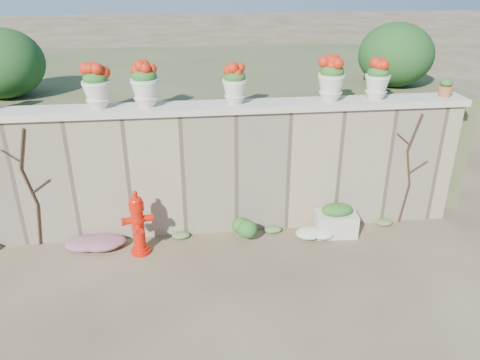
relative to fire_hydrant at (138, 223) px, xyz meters
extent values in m
plane|color=#4A3A25|center=(1.11, -1.15, -0.52)|extent=(80.00, 80.00, 0.00)
cube|color=gray|center=(1.11, 0.65, 0.48)|extent=(8.00, 0.40, 2.00)
cube|color=beige|center=(1.11, 0.65, 1.53)|extent=(8.10, 0.52, 0.10)
cube|color=#384C23|center=(1.11, 3.85, 0.48)|extent=(9.00, 6.00, 2.00)
ellipsoid|color=#143814|center=(-2.09, 1.85, 2.03)|extent=(1.30, 1.30, 1.10)
ellipsoid|color=#143814|center=(4.51, 1.85, 2.03)|extent=(1.30, 1.30, 1.10)
cylinder|color=black|center=(-1.55, 0.43, -0.17)|extent=(0.12, 0.04, 0.70)
cylinder|color=black|center=(-1.58, 0.43, 0.48)|extent=(0.17, 0.04, 0.61)
cylinder|color=black|center=(-1.57, 0.43, 1.08)|extent=(0.18, 0.04, 0.61)
cylinder|color=black|center=(-1.41, 0.43, 0.48)|extent=(0.30, 0.02, 0.22)
cylinder|color=black|center=(-1.74, 0.43, 0.98)|extent=(0.25, 0.02, 0.21)
cylinder|color=black|center=(4.35, 0.43, -0.17)|extent=(0.12, 0.04, 0.70)
cylinder|color=black|center=(4.32, 0.43, 0.48)|extent=(0.17, 0.04, 0.61)
cylinder|color=black|center=(4.33, 0.43, 1.08)|extent=(0.18, 0.04, 0.61)
cylinder|color=black|center=(4.49, 0.43, 0.48)|extent=(0.30, 0.02, 0.22)
cylinder|color=black|center=(4.16, 0.43, 0.98)|extent=(0.25, 0.02, 0.21)
cylinder|color=red|center=(0.00, 0.00, -0.50)|extent=(0.29, 0.29, 0.05)
cylinder|color=red|center=(0.00, 0.00, -0.10)|extent=(0.18, 0.18, 0.65)
cylinder|color=red|center=(0.00, 0.00, 0.05)|extent=(0.22, 0.22, 0.04)
cylinder|color=red|center=(0.00, 0.00, 0.27)|extent=(0.22, 0.22, 0.13)
ellipsoid|color=red|center=(0.00, 0.00, 0.38)|extent=(0.20, 0.20, 0.15)
cylinder|color=red|center=(0.00, 0.00, 0.46)|extent=(0.07, 0.07, 0.10)
cylinder|color=red|center=(-0.14, -0.03, 0.05)|extent=(0.16, 0.13, 0.10)
cylinder|color=red|center=(0.14, 0.03, 0.05)|extent=(0.16, 0.13, 0.10)
cylinder|color=red|center=(0.02, -0.11, -0.05)|extent=(0.11, 0.12, 0.09)
cube|color=beige|center=(3.10, 0.17, -0.33)|extent=(0.68, 0.44, 0.38)
ellipsoid|color=#1E5119|center=(3.10, 0.17, -0.08)|extent=(0.53, 0.35, 0.20)
ellipsoid|color=#1E5119|center=(1.58, 0.15, -0.26)|extent=(0.56, 0.50, 0.53)
ellipsoid|color=#B82485|center=(-0.65, 0.21, -0.41)|extent=(0.85, 0.56, 0.23)
ellipsoid|color=white|center=(2.75, 0.04, -0.42)|extent=(0.56, 0.45, 0.20)
ellipsoid|color=#1E5119|center=(-0.46, 0.65, 2.01)|extent=(0.35, 0.35, 0.21)
ellipsoid|color=#B7200B|center=(-0.46, 0.65, 2.10)|extent=(0.30, 0.30, 0.22)
ellipsoid|color=#1E5119|center=(0.22, 0.65, 2.03)|extent=(0.36, 0.36, 0.22)
ellipsoid|color=#B7200B|center=(0.22, 0.65, 2.12)|extent=(0.31, 0.31, 0.22)
ellipsoid|color=#1E5119|center=(1.52, 0.65, 1.98)|extent=(0.32, 0.32, 0.19)
ellipsoid|color=#B7200B|center=(1.52, 0.65, 2.06)|extent=(0.28, 0.28, 0.20)
ellipsoid|color=#1E5119|center=(2.99, 0.65, 2.02)|extent=(0.36, 0.36, 0.21)
ellipsoid|color=#B7200B|center=(2.99, 0.65, 2.11)|extent=(0.31, 0.31, 0.22)
ellipsoid|color=#1E5119|center=(3.71, 0.65, 1.99)|extent=(0.33, 0.33, 0.20)
ellipsoid|color=#B7200B|center=(3.71, 0.65, 2.07)|extent=(0.29, 0.29, 0.21)
ellipsoid|color=#1E5119|center=(4.84, 0.65, 1.79)|extent=(0.19, 0.19, 0.13)
camera|label=1|loc=(0.77, -6.14, 3.46)|focal=35.00mm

